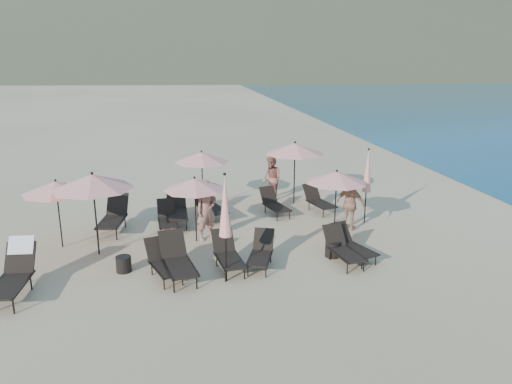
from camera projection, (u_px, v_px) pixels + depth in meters
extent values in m
plane|color=#D6BA8C|center=(269.00, 268.00, 13.21)|extent=(800.00, 800.00, 0.00)
cone|color=brown|center=(267.00, 13.00, 299.95)|extent=(690.00, 690.00, 55.00)
cone|color=brown|center=(438.00, 35.00, 353.58)|extent=(280.00, 280.00, 32.00)
cube|color=beige|center=(11.00, 9.00, 226.75)|extent=(22.00, 18.00, 48.00)
cube|color=beige|center=(89.00, 27.00, 293.90)|extent=(18.00, 16.00, 38.00)
cube|color=black|center=(8.00, 287.00, 11.31)|extent=(0.79, 1.38, 0.06)
cube|color=black|center=(20.00, 258.00, 12.08)|extent=(0.73, 0.56, 0.69)
cylinder|color=black|center=(6.00, 284.00, 11.90)|extent=(0.04, 0.04, 0.38)
cylinder|color=black|center=(13.00, 306.00, 10.86)|extent=(0.04, 0.04, 0.38)
cylinder|color=black|center=(31.00, 283.00, 11.95)|extent=(0.04, 0.04, 0.38)
cube|color=black|center=(24.00, 284.00, 11.39)|extent=(0.16, 1.49, 0.04)
cube|color=silver|center=(21.00, 245.00, 12.16)|extent=(0.62, 0.36, 0.41)
cube|color=black|center=(167.00, 269.00, 12.41)|extent=(0.89, 1.22, 0.05)
cube|color=black|center=(157.00, 249.00, 12.96)|extent=(0.67, 0.58, 0.56)
cylinder|color=black|center=(164.00, 284.00, 11.96)|extent=(0.03, 0.03, 0.31)
cylinder|color=black|center=(152.00, 269.00, 12.75)|extent=(0.03, 0.03, 0.31)
cylinder|color=black|center=(183.00, 280.00, 12.19)|extent=(0.03, 0.03, 0.31)
cylinder|color=black|center=(170.00, 266.00, 12.98)|extent=(0.03, 0.03, 0.31)
cube|color=black|center=(156.00, 270.00, 12.32)|extent=(0.43, 1.18, 0.04)
cube|color=black|center=(177.00, 265.00, 12.58)|extent=(0.43, 1.18, 0.04)
cube|color=black|center=(180.00, 268.00, 12.33)|extent=(0.89, 1.38, 0.05)
cube|color=black|center=(172.00, 244.00, 13.02)|extent=(0.74, 0.60, 0.66)
cylinder|color=black|center=(174.00, 286.00, 11.81)|extent=(0.04, 0.04, 0.36)
cylinder|color=black|center=(165.00, 268.00, 12.80)|extent=(0.04, 0.04, 0.36)
cylinder|color=black|center=(197.00, 282.00, 12.00)|extent=(0.04, 0.04, 0.36)
cylinder|color=black|center=(186.00, 264.00, 12.99)|extent=(0.04, 0.04, 0.36)
cube|color=black|center=(167.00, 268.00, 12.27)|extent=(0.31, 1.42, 0.04)
cube|color=black|center=(192.00, 265.00, 12.49)|extent=(0.31, 1.42, 0.04)
cube|color=black|center=(230.00, 261.00, 12.84)|extent=(0.72, 1.20, 0.05)
cube|color=black|center=(223.00, 240.00, 13.46)|extent=(0.63, 0.50, 0.58)
cylinder|color=black|center=(225.00, 276.00, 12.38)|extent=(0.03, 0.03, 0.32)
cylinder|color=black|center=(217.00, 261.00, 13.28)|extent=(0.03, 0.03, 0.32)
cylinder|color=black|center=(244.00, 273.00, 12.52)|extent=(0.03, 0.03, 0.32)
cylinder|color=black|center=(235.00, 258.00, 13.42)|extent=(0.03, 0.03, 0.32)
cube|color=black|center=(219.00, 261.00, 12.80)|extent=(0.19, 1.27, 0.04)
cube|color=black|center=(240.00, 258.00, 12.96)|extent=(0.19, 1.27, 0.04)
cube|color=black|center=(347.00, 254.00, 13.26)|extent=(0.74, 1.19, 0.05)
cube|color=black|center=(334.00, 235.00, 13.87)|extent=(0.63, 0.51, 0.57)
cylinder|color=black|center=(347.00, 268.00, 12.81)|extent=(0.03, 0.03, 0.32)
cylinder|color=black|center=(330.00, 255.00, 13.68)|extent=(0.03, 0.03, 0.32)
cylinder|color=black|center=(364.00, 266.00, 12.96)|extent=(0.03, 0.03, 0.32)
cylinder|color=black|center=(346.00, 252.00, 13.83)|extent=(0.03, 0.03, 0.32)
cube|color=black|center=(337.00, 255.00, 13.21)|extent=(0.23, 1.24, 0.04)
cube|color=black|center=(355.00, 252.00, 13.39)|extent=(0.23, 1.24, 0.04)
cube|color=black|center=(358.00, 250.00, 13.54)|extent=(0.90, 1.22, 0.05)
cube|color=black|center=(341.00, 233.00, 14.08)|extent=(0.67, 0.58, 0.56)
cylinder|color=black|center=(362.00, 264.00, 13.10)|extent=(0.03, 0.03, 0.31)
cylinder|color=black|center=(339.00, 252.00, 13.88)|extent=(0.03, 0.03, 0.31)
cylinder|color=black|center=(376.00, 260.00, 13.32)|extent=(0.03, 0.03, 0.31)
cylinder|color=black|center=(352.00, 248.00, 14.11)|extent=(0.03, 0.03, 0.31)
cube|color=black|center=(349.00, 251.00, 13.45)|extent=(0.45, 1.17, 0.04)
cube|color=black|center=(364.00, 248.00, 13.71)|extent=(0.45, 1.17, 0.04)
cube|color=black|center=(111.00, 222.00, 15.58)|extent=(0.87, 1.39, 0.05)
cube|color=black|center=(117.00, 204.00, 16.34)|extent=(0.74, 0.59, 0.67)
cylinder|color=black|center=(98.00, 234.00, 15.11)|extent=(0.04, 0.04, 0.37)
cylinder|color=black|center=(108.00, 222.00, 16.19)|extent=(0.04, 0.04, 0.37)
cylinder|color=black|center=(116.00, 234.00, 15.12)|extent=(0.04, 0.04, 0.37)
cylinder|color=black|center=(125.00, 222.00, 16.20)|extent=(0.04, 0.04, 0.37)
cube|color=black|center=(101.00, 221.00, 15.63)|extent=(0.28, 1.45, 0.04)
cube|color=black|center=(122.00, 221.00, 15.64)|extent=(0.28, 1.45, 0.04)
cube|color=black|center=(177.00, 215.00, 16.32)|extent=(0.65, 1.26, 0.05)
cube|color=black|center=(176.00, 199.00, 17.03)|extent=(0.65, 0.48, 0.65)
cylinder|color=black|center=(169.00, 226.00, 15.83)|extent=(0.04, 0.04, 0.36)
cylinder|color=black|center=(169.00, 216.00, 16.85)|extent=(0.04, 0.04, 0.36)
cylinder|color=black|center=(186.00, 225.00, 15.92)|extent=(0.04, 0.04, 0.36)
cylinder|color=black|center=(185.00, 215.00, 16.94)|extent=(0.04, 0.04, 0.36)
cube|color=black|center=(167.00, 215.00, 16.31)|extent=(0.04, 1.41, 0.04)
cube|color=black|center=(187.00, 214.00, 16.42)|extent=(0.04, 1.41, 0.04)
cube|color=black|center=(168.00, 223.00, 15.74)|extent=(0.62, 1.12, 0.05)
cube|color=black|center=(166.00, 208.00, 16.35)|extent=(0.58, 0.44, 0.56)
cylinder|color=black|center=(161.00, 233.00, 15.31)|extent=(0.03, 0.03, 0.31)
cylinder|color=black|center=(160.00, 223.00, 16.18)|extent=(0.03, 0.03, 0.31)
cylinder|color=black|center=(177.00, 232.00, 15.41)|extent=(0.03, 0.03, 0.31)
cylinder|color=black|center=(174.00, 222.00, 16.29)|extent=(0.03, 0.03, 0.31)
cube|color=black|center=(159.00, 222.00, 15.72)|extent=(0.10, 1.22, 0.04)
cube|color=black|center=(176.00, 221.00, 15.84)|extent=(0.10, 1.22, 0.04)
cube|color=black|center=(213.00, 209.00, 16.88)|extent=(1.03, 1.42, 0.05)
cube|color=black|center=(203.00, 194.00, 17.53)|extent=(0.78, 0.67, 0.66)
cylinder|color=black|center=(212.00, 220.00, 16.36)|extent=(0.04, 0.04, 0.36)
cylinder|color=black|center=(199.00, 211.00, 17.29)|extent=(0.04, 0.04, 0.36)
cylinder|color=black|center=(227.00, 218.00, 16.61)|extent=(0.04, 0.04, 0.36)
cylinder|color=black|center=(214.00, 209.00, 17.54)|extent=(0.04, 0.04, 0.36)
cube|color=black|center=(203.00, 210.00, 16.78)|extent=(0.49, 1.39, 0.04)
cube|color=black|center=(221.00, 207.00, 17.07)|extent=(0.49, 1.39, 0.04)
cube|color=black|center=(277.00, 208.00, 17.24)|extent=(0.81, 1.19, 0.05)
cube|color=black|center=(268.00, 195.00, 17.81)|extent=(0.65, 0.54, 0.56)
cylinder|color=black|center=(277.00, 217.00, 16.79)|extent=(0.03, 0.03, 0.31)
cylinder|color=black|center=(265.00, 209.00, 17.61)|extent=(0.03, 0.03, 0.31)
cylinder|color=black|center=(289.00, 215.00, 16.98)|extent=(0.03, 0.03, 0.31)
cylinder|color=black|center=(277.00, 207.00, 17.80)|extent=(0.03, 0.03, 0.31)
cube|color=black|center=(270.00, 208.00, 17.17)|extent=(0.34, 1.20, 0.04)
cube|color=black|center=(284.00, 206.00, 17.38)|extent=(0.34, 1.20, 0.04)
cube|color=black|center=(322.00, 204.00, 17.60)|extent=(0.83, 1.21, 0.05)
cube|color=black|center=(311.00, 192.00, 18.17)|extent=(0.66, 0.55, 0.57)
cylinder|color=black|center=(323.00, 213.00, 17.14)|extent=(0.03, 0.03, 0.31)
cylinder|color=black|center=(309.00, 206.00, 17.97)|extent=(0.03, 0.03, 0.31)
cylinder|color=black|center=(335.00, 212.00, 17.34)|extent=(0.03, 0.03, 0.31)
cylinder|color=black|center=(320.00, 204.00, 18.16)|extent=(0.03, 0.03, 0.31)
cube|color=black|center=(315.00, 205.00, 17.52)|extent=(0.35, 1.21, 0.04)
cube|color=black|center=(328.00, 203.00, 17.75)|extent=(0.35, 1.21, 0.04)
cube|color=black|center=(260.00, 259.00, 13.03)|extent=(0.88, 1.19, 0.04)
cube|color=black|center=(264.00, 239.00, 13.64)|extent=(0.66, 0.57, 0.55)
cylinder|color=black|center=(248.00, 271.00, 12.69)|extent=(0.03, 0.03, 0.30)
cylinder|color=black|center=(254.00, 257.00, 13.56)|extent=(0.03, 0.03, 0.30)
cylinder|color=black|center=(266.00, 272.00, 12.62)|extent=(0.03, 0.03, 0.30)
cylinder|color=black|center=(271.00, 258.00, 13.49)|extent=(0.03, 0.03, 0.30)
cube|color=black|center=(250.00, 257.00, 13.11)|extent=(0.44, 1.14, 0.04)
cube|color=black|center=(270.00, 258.00, 13.03)|extent=(0.44, 1.14, 0.04)
cylinder|color=black|center=(96.00, 217.00, 13.80)|extent=(0.05, 0.05, 2.23)
cone|color=#FF9A90|center=(93.00, 182.00, 13.53)|extent=(2.23, 2.23, 0.40)
sphere|color=black|center=(92.00, 173.00, 13.47)|extent=(0.08, 0.08, 0.08)
cylinder|color=black|center=(196.00, 212.00, 14.82)|extent=(0.04, 0.04, 1.87)
cone|color=#FF9A90|center=(195.00, 184.00, 14.59)|extent=(1.87, 1.87, 0.34)
sphere|color=black|center=(194.00, 178.00, 14.54)|extent=(0.07, 0.07, 0.07)
cylinder|color=black|center=(335.00, 204.00, 15.47)|extent=(0.04, 0.04, 1.91)
cone|color=#FF9A90|center=(337.00, 177.00, 15.23)|extent=(1.91, 1.91, 0.35)
sphere|color=black|center=(337.00, 171.00, 15.18)|extent=(0.07, 0.07, 0.07)
cylinder|color=black|center=(202.00, 181.00, 18.09)|extent=(0.04, 0.04, 1.97)
cone|color=#FF9A90|center=(202.00, 157.00, 17.85)|extent=(1.97, 1.97, 0.36)
sphere|color=black|center=(201.00, 151.00, 17.79)|extent=(0.07, 0.07, 0.07)
cylinder|color=black|center=(294.00, 175.00, 18.49)|extent=(0.05, 0.05, 2.21)
cone|color=#FF9A90|center=(295.00, 148.00, 18.22)|extent=(2.21, 2.21, 0.40)
sphere|color=black|center=(295.00, 142.00, 18.15)|extent=(0.08, 0.08, 0.08)
cylinder|color=black|center=(59.00, 216.00, 14.37)|extent=(0.04, 0.04, 1.91)
cone|color=#FF9A90|center=(56.00, 187.00, 14.13)|extent=(1.91, 1.91, 0.35)
sphere|color=black|center=(55.00, 180.00, 14.08)|extent=(0.07, 0.07, 0.07)
cylinder|color=black|center=(226.00, 258.00, 12.32)|extent=(0.04, 0.04, 1.19)
cone|color=#FF9A90|center=(225.00, 206.00, 11.95)|extent=(0.33, 0.33, 1.52)
sphere|color=black|center=(225.00, 174.00, 11.74)|extent=(0.08, 0.08, 0.08)
cylinder|color=black|center=(365.00, 207.00, 16.53)|extent=(0.04, 0.04, 1.09)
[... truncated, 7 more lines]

